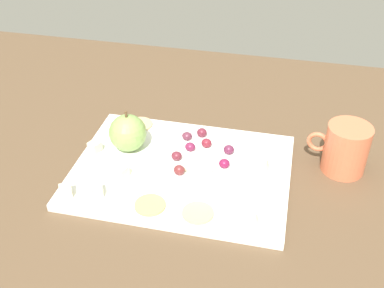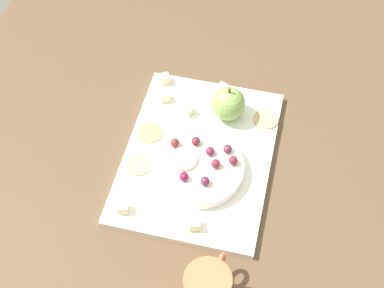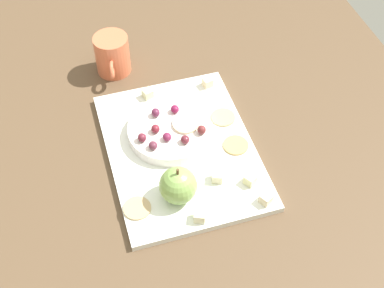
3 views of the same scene
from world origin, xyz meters
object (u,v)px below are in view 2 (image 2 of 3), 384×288
object	(u,v)px
cracker_2	(150,133)
grape_7	(233,160)
cheese_cube_3	(188,110)
cheese_cube_0	(164,97)
cracker_0	(266,119)
grape_3	(175,143)
grape_4	(210,151)
cheese_cube_1	(165,79)
cheese_cube_5	(222,89)
apple_slice_0	(186,160)
serving_dish	(200,168)
grape_6	(205,181)
cheese_cube_2	(194,224)
apple_whole	(228,104)
cracker_1	(139,165)
grape_0	(196,141)
cheese_cube_4	(123,208)
grape_5	(184,177)
grape_2	(216,164)
grape_1	(227,149)
platter	(198,156)

from	to	relation	value
cracker_2	grape_7	size ratio (longest dim) A/B	2.72
cheese_cube_3	grape_7	world-z (taller)	grape_7
cheese_cube_0	cracker_0	size ratio (longest dim) A/B	0.39
grape_3	grape_4	distance (cm)	7.06
cheese_cube_1	cheese_cube_5	size ratio (longest dim) A/B	1.00
apple_slice_0	serving_dish	bearing A→B (deg)	82.85
grape_6	apple_slice_0	distance (cm)	6.35
cheese_cube_2	cheese_cube_5	size ratio (longest dim) A/B	1.00
apple_whole	cheese_cube_3	size ratio (longest dim) A/B	3.52
cracker_1	cheese_cube_3	bearing A→B (deg)	157.22
grape_3	apple_slice_0	xyz separation A→B (cm)	(2.98, 2.95, -0.59)
cheese_cube_5	grape_7	distance (cm)	20.33
cheese_cube_5	cracker_1	size ratio (longest dim) A/B	0.39
grape_0	grape_6	world-z (taller)	grape_6
cheese_cube_5	grape_4	xyz separation A→B (cm)	(18.15, 1.15, 2.13)
cheese_cube_4	grape_6	world-z (taller)	grape_6
grape_5	cheese_cube_4	bearing A→B (deg)	-50.93
grape_2	grape_5	world-z (taller)	same
apple_slice_0	cheese_cube_2	bearing A→B (deg)	20.04
cheese_cube_0	cheese_cube_3	distance (cm)	6.24
serving_dish	apple_whole	size ratio (longest dim) A/B	2.42
grape_1	grape_4	distance (cm)	3.45
cheese_cube_0	cheese_cube_1	world-z (taller)	same
cracker_1	grape_5	xyz separation A→B (cm)	(2.49, 9.82, 2.96)
apple_whole	cheese_cube_2	size ratio (longest dim) A/B	3.52
serving_dish	cracker_1	xyz separation A→B (cm)	(1.30, -12.01, -0.98)
cracker_2	grape_6	size ratio (longest dim) A/B	2.72
cheese_cube_0	grape_0	xyz separation A→B (cm)	(11.42, 9.53, 2.16)
cheese_cube_4	cheese_cube_5	distance (cm)	34.99
cracker_2	grape_2	xyz separation A→B (cm)	(6.32, 14.96, 3.01)
grape_6	grape_0	bearing A→B (deg)	-156.47
grape_1	cracker_1	bearing A→B (deg)	-71.00
serving_dish	apple_whole	world-z (taller)	apple_whole
cheese_cube_3	cracker_1	bearing A→B (deg)	-22.78
grape_1	grape_2	bearing A→B (deg)	-20.51
cracker_2	grape_7	world-z (taller)	grape_7
cracker_2	platter	bearing A→B (deg)	76.17
cracker_0	grape_2	size ratio (longest dim) A/B	2.72
cracker_2	grape_3	size ratio (longest dim) A/B	2.72
apple_whole	apple_slice_0	distance (cm)	15.85
cheese_cube_5	grape_2	bearing A→B (deg)	7.77
cheese_cube_3	grape_5	bearing A→B (deg)	11.28
apple_whole	apple_slice_0	xyz separation A→B (cm)	(14.92, -5.29, -0.87)
cracker_0	grape_3	world-z (taller)	grape_3
grape_0	grape_1	bearing A→B (deg)	86.70
platter	cheese_cube_4	size ratio (longest dim) A/B	19.25
cheese_cube_1	cheese_cube_2	bearing A→B (deg)	23.44
cheese_cube_1	apple_slice_0	bearing A→B (deg)	25.39
serving_dish	cheese_cube_3	distance (cm)	14.89
platter	cheese_cube_3	xyz separation A→B (cm)	(-9.70, -4.51, 1.69)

